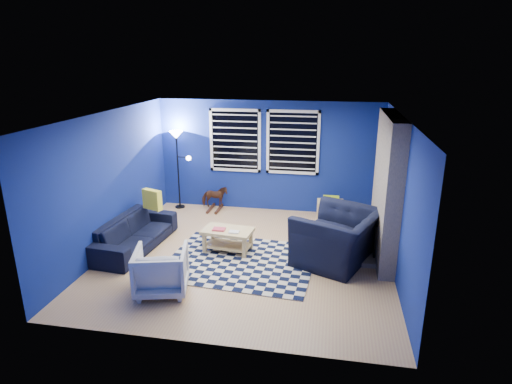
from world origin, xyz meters
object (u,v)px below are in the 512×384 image
tv (383,160)px  rocking_horse (215,197)px  armchair_big (338,237)px  floor_lamp (177,146)px  sofa (135,233)px  cabinet (330,211)px  armchair_bent (161,270)px  coffee_table (228,236)px

tv → rocking_horse: bearing=176.5°
armchair_big → rocking_horse: bearing=-104.4°
floor_lamp → rocking_horse: bearing=-1.4°
sofa → cabinet: sofa is taller
tv → sofa: (-4.55, -2.03, -1.11)m
sofa → floor_lamp: bearing=3.4°
rocking_horse → floor_lamp: size_ratio=0.32×
cabinet → rocking_horse: bearing=168.8°
rocking_horse → cabinet: 2.66m
tv → armchair_bent: tv is taller
tv → armchair_big: size_ratio=0.72×
coffee_table → cabinet: bearing=45.4°
armchair_bent → rocking_horse: bearing=-101.3°
armchair_bent → coffee_table: (0.64, 1.54, -0.04)m
armchair_big → rocking_horse: size_ratio=2.37×
sofa → rocking_horse: (0.90, 2.26, 0.03)m
armchair_big → coffee_table: bearing=-68.3°
armchair_big → armchair_bent: bearing=-36.9°
rocking_horse → coffee_table: rocking_horse is taller
sofa → coffee_table: 1.74m
tv → rocking_horse: 3.81m
tv → floor_lamp: (-4.49, 0.25, 0.08)m
cabinet → floor_lamp: floor_lamp is taller
coffee_table → floor_lamp: floor_lamp is taller
armchair_big → cabinet: 1.91m
tv → armchair_bent: size_ratio=1.29×
tv → sofa: tv is taller
armchair_bent → coffee_table: bearing=-126.8°
armchair_big → armchair_bent: armchair_big is taller
armchair_big → floor_lamp: 4.35m
sofa → coffee_table: bearing=-79.8°
sofa → armchair_bent: bearing=-136.8°
cabinet → armchair_big: bearing=-91.3°
sofa → floor_lamp: floor_lamp is taller
armchair_big → sofa: bearing=-65.1°
rocking_horse → armchair_bent: bearing=166.4°
tv → armchair_big: bearing=-114.1°
armchair_big → cabinet: armchair_big is taller
tv → rocking_horse: size_ratio=1.70×
armchair_big → armchair_bent: size_ratio=1.79×
rocking_horse → tv: bearing=-110.1°
coffee_table → cabinet: 2.58m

